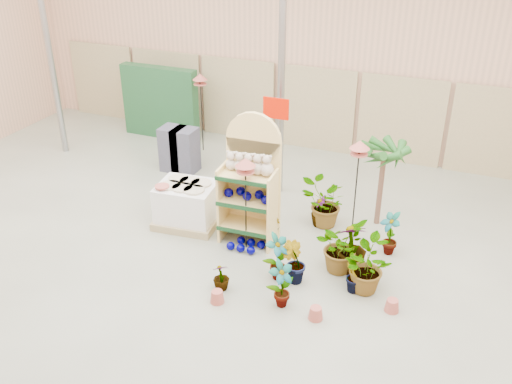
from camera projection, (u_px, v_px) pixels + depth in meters
room at (224, 136)px, 8.80m from camera, size 15.20×12.10×4.70m
display_shelf at (251, 184)px, 9.88m from camera, size 1.01×0.66×2.34m
teddy_bears at (251, 165)px, 9.59m from camera, size 0.87×0.24×0.38m
gazing_balls_shelf at (248, 195)px, 9.83m from camera, size 0.86×0.29×0.16m
gazing_balls_floor at (246, 245)px, 9.96m from camera, size 0.63×0.39×0.15m
pallet_stack at (187, 204)px, 10.58m from camera, size 1.23×1.06×0.85m
charcoal_planters at (179, 150)px, 12.60m from camera, size 0.80×0.50×1.00m
trellis_stock at (160, 102)px, 14.20m from camera, size 2.00×0.30×1.80m
offer_sign at (276, 130)px, 10.76m from camera, size 0.50×0.08×2.20m
bird_table_front at (245, 165)px, 9.30m from camera, size 0.34×0.34×1.72m
bird_table_right at (360, 148)px, 9.48m from camera, size 0.34×0.34×1.91m
bird_table_back at (200, 80)px, 13.01m from camera, size 0.34×0.34×1.89m
palm at (385, 151)px, 10.10m from camera, size 0.70×0.70×1.73m
potted_plant_0 at (277, 257)px, 9.03m from camera, size 0.45×0.52×0.83m
potted_plant_1 at (294, 263)px, 9.01m from camera, size 0.40×0.32×0.70m
potted_plant_2 at (340, 246)px, 9.26m from camera, size 0.83×0.92×0.89m
potted_plant_3 at (352, 247)px, 9.24m from camera, size 0.68×0.68×0.89m
potted_plant_4 at (390, 233)px, 9.70m from camera, size 0.49×0.51×0.80m
potted_plant_5 at (274, 225)px, 10.20m from camera, size 0.37×0.36×0.52m
potted_plant_6 at (324, 204)px, 10.48m from camera, size 1.09×1.07×0.92m
potted_plant_7 at (221, 277)px, 8.89m from camera, size 0.36×0.36×0.46m
potted_plant_8 at (281, 285)px, 8.44m from camera, size 0.46×0.50×0.78m
potted_plant_9 at (354, 278)px, 8.78m from camera, size 0.29×0.34×0.56m
potted_plant_10 at (364, 266)px, 8.79m from camera, size 1.00×1.03×0.87m
potted_plant_11 at (320, 211)px, 10.57m from camera, size 0.44×0.44×0.61m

